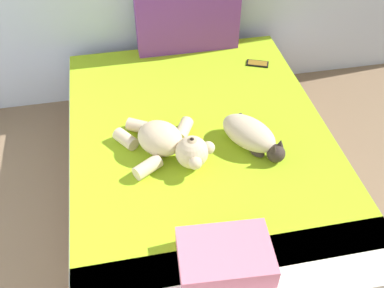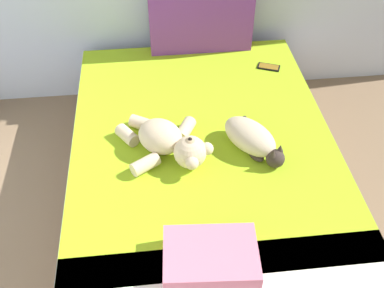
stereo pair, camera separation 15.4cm
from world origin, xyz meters
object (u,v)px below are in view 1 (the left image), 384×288
object	(u,v)px
patterned_cushion	(188,17)
throw_pillow	(225,256)
teddy_bear	(169,143)
cell_phone	(258,63)
cat	(251,135)
bed	(201,166)

from	to	relation	value
patterned_cushion	throw_pillow	xyz separation A→B (m)	(-0.17, -1.76, -0.19)
teddy_bear	cell_phone	distance (m)	1.05
cat	teddy_bear	size ratio (longest dim) A/B	0.83
teddy_bear	cell_phone	xyz separation A→B (m)	(0.73, 0.75, -0.07)
throw_pillow	teddy_bear	bearing A→B (deg)	100.09
teddy_bear	throw_pillow	distance (m)	0.73
cat	bed	bearing A→B (deg)	157.56
bed	patterned_cushion	size ratio (longest dim) A/B	2.94
patterned_cushion	teddy_bear	distance (m)	1.10
bed	teddy_bear	xyz separation A→B (m)	(-0.20, -0.09, 0.31)
bed	teddy_bear	size ratio (longest dim) A/B	3.99
cat	teddy_bear	distance (m)	0.45
bed	teddy_bear	bearing A→B (deg)	-155.62
cat	cell_phone	bearing A→B (deg)	70.04
cell_phone	throw_pillow	world-z (taller)	throw_pillow
patterned_cushion	throw_pillow	world-z (taller)	patterned_cushion
cell_phone	bed	bearing A→B (deg)	-128.89
bed	throw_pillow	world-z (taller)	throw_pillow
teddy_bear	bed	bearing A→B (deg)	24.38
patterned_cushion	cell_phone	xyz separation A→B (m)	(0.43, -0.29, -0.24)
bed	cat	xyz separation A→B (m)	(0.25, -0.10, 0.30)
bed	throw_pillow	size ratio (longest dim) A/B	5.21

